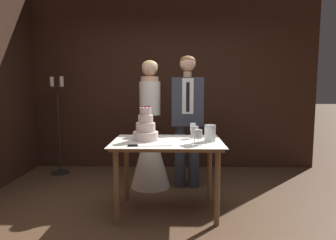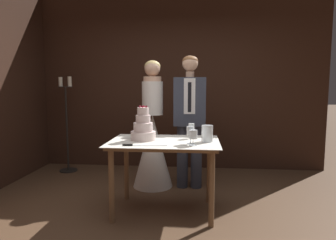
# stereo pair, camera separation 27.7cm
# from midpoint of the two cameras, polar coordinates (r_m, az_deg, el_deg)

# --- Properties ---
(ground_plane) EXTENTS (40.00, 40.00, 0.00)m
(ground_plane) POSITION_cam_midpoint_polar(r_m,az_deg,el_deg) (3.13, -2.68, -19.57)
(ground_plane) COLOR brown
(wall_back) EXTENTS (4.80, 0.12, 2.93)m
(wall_back) POSITION_cam_midpoint_polar(r_m,az_deg,el_deg) (5.04, -1.07, 7.55)
(wall_back) COLOR #382116
(wall_back) RESTS_ON ground_plane
(cake_table) EXTENTS (1.17, 0.82, 0.79)m
(cake_table) POSITION_cam_midpoint_polar(r_m,az_deg,el_deg) (3.23, -2.61, -5.82)
(cake_table) COLOR brown
(cake_table) RESTS_ON ground_plane
(tiered_cake) EXTENTS (0.27, 0.27, 0.38)m
(tiered_cake) POSITION_cam_midpoint_polar(r_m,az_deg,el_deg) (3.25, -6.72, -1.70)
(tiered_cake) COLOR beige
(tiered_cake) RESTS_ON cake_table
(cake_knife) EXTENTS (0.44, 0.07, 0.02)m
(cake_knife) POSITION_cam_midpoint_polar(r_m,az_deg,el_deg) (2.95, -7.79, -4.87)
(cake_knife) COLOR silver
(cake_knife) RESTS_ON cake_table
(wine_glass_near) EXTENTS (0.07, 0.07, 0.17)m
(wine_glass_near) POSITION_cam_midpoint_polar(r_m,az_deg,el_deg) (3.37, 2.44, -1.51)
(wine_glass_near) COLOR silver
(wine_glass_near) RESTS_ON cake_table
(wine_glass_middle) EXTENTS (0.08, 0.08, 0.16)m
(wine_glass_middle) POSITION_cam_midpoint_polar(r_m,az_deg,el_deg) (2.97, 3.10, -2.85)
(wine_glass_middle) COLOR silver
(wine_glass_middle) RESTS_ON cake_table
(wine_glass_far) EXTENTS (0.08, 0.08, 0.18)m
(wine_glass_far) POSITION_cam_midpoint_polar(r_m,az_deg,el_deg) (3.05, 2.50, -2.20)
(wine_glass_far) COLOR silver
(wine_glass_far) RESTS_ON cake_table
(hurricane_candle) EXTENTS (0.12, 0.12, 0.18)m
(hurricane_candle) POSITION_cam_midpoint_polar(r_m,az_deg,el_deg) (3.20, 5.56, -2.57)
(hurricane_candle) COLOR silver
(hurricane_candle) RESTS_ON cake_table
(bride) EXTENTS (0.54, 0.54, 1.71)m
(bride) POSITION_cam_midpoint_polar(r_m,az_deg,el_deg) (4.07, -5.36, -4.05)
(bride) COLOR white
(bride) RESTS_ON ground_plane
(groom) EXTENTS (0.42, 0.25, 1.77)m
(groom) POSITION_cam_midpoint_polar(r_m,az_deg,el_deg) (4.00, 1.71, 1.03)
(groom) COLOR #333847
(groom) RESTS_ON ground_plane
(candle_stand) EXTENTS (0.28, 0.28, 1.52)m
(candle_stand) POSITION_cam_midpoint_polar(r_m,az_deg,el_deg) (5.00, -21.62, -1.44)
(candle_stand) COLOR black
(candle_stand) RESTS_ON ground_plane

